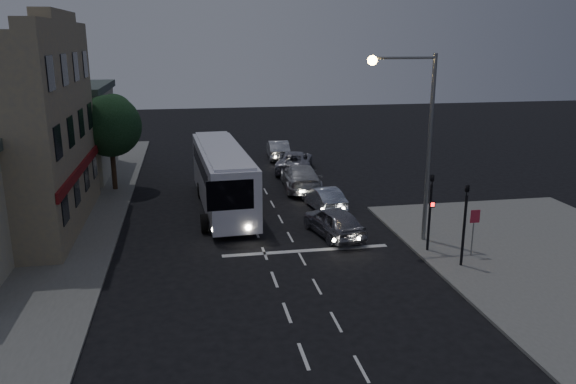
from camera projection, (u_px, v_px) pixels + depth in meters
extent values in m
plane|color=black|center=(271.00, 270.00, 24.48)|extent=(120.00, 120.00, 0.00)
cube|color=slate|center=(7.00, 227.00, 29.82)|extent=(12.00, 50.00, 0.12)
cube|color=silver|center=(304.00, 356.00, 17.83)|extent=(0.12, 1.60, 0.01)
cube|color=silver|center=(287.00, 313.00, 20.68)|extent=(0.12, 1.60, 0.01)
cube|color=silver|center=(274.00, 279.00, 23.53)|extent=(0.12, 1.60, 0.01)
cube|color=silver|center=(265.00, 253.00, 26.37)|extent=(0.12, 1.60, 0.01)
cube|color=silver|center=(257.00, 232.00, 29.22)|extent=(0.12, 1.60, 0.01)
cube|color=silver|center=(250.00, 215.00, 32.07)|extent=(0.12, 1.60, 0.01)
cube|color=silver|center=(245.00, 201.00, 34.91)|extent=(0.12, 1.60, 0.01)
cube|color=silver|center=(240.00, 189.00, 37.76)|extent=(0.12, 1.60, 0.01)
cube|color=silver|center=(236.00, 178.00, 40.61)|extent=(0.12, 1.60, 0.01)
cube|color=silver|center=(361.00, 369.00, 17.16)|extent=(0.10, 1.50, 0.01)
cube|color=silver|center=(336.00, 322.00, 20.00)|extent=(0.10, 1.50, 0.01)
cube|color=silver|center=(317.00, 286.00, 22.85)|extent=(0.10, 1.50, 0.01)
cube|color=silver|center=(302.00, 259.00, 25.70)|extent=(0.10, 1.50, 0.01)
cube|color=silver|center=(290.00, 237.00, 28.55)|extent=(0.10, 1.50, 0.01)
cube|color=silver|center=(281.00, 219.00, 31.39)|extent=(0.10, 1.50, 0.01)
cube|color=silver|center=(272.00, 204.00, 34.24)|extent=(0.10, 1.50, 0.01)
cube|color=silver|center=(266.00, 191.00, 37.09)|extent=(0.10, 1.50, 0.01)
cube|color=silver|center=(260.00, 180.00, 39.93)|extent=(0.10, 1.50, 0.01)
cube|color=silver|center=(255.00, 171.00, 42.78)|extent=(0.10, 1.50, 0.01)
cube|color=silver|center=(306.00, 251.00, 26.72)|extent=(8.00, 0.35, 0.01)
cube|color=white|center=(222.00, 176.00, 32.92)|extent=(3.15, 12.10, 3.19)
cube|color=white|center=(221.00, 149.00, 32.48)|extent=(2.73, 11.68, 0.18)
cube|color=black|center=(230.00, 195.00, 27.15)|extent=(2.30, 0.25, 1.50)
cube|color=black|center=(243.00, 163.00, 33.44)|extent=(0.59, 9.97, 0.90)
cube|color=black|center=(200.00, 165.00, 33.01)|extent=(0.59, 9.97, 0.90)
cube|color=maroon|center=(242.00, 179.00, 34.20)|extent=(0.33, 5.48, 1.40)
cube|color=maroon|center=(200.00, 181.00, 33.77)|extent=(0.33, 5.48, 1.40)
cylinder|color=black|center=(205.00, 223.00, 29.11)|extent=(0.40, 1.02, 1.00)
cylinder|color=black|center=(252.00, 221.00, 29.54)|extent=(0.40, 1.02, 1.00)
cylinder|color=black|center=(201.00, 190.00, 35.46)|extent=(0.40, 1.02, 1.00)
cylinder|color=black|center=(240.00, 188.00, 35.88)|extent=(0.40, 1.02, 1.00)
cylinder|color=black|center=(200.00, 184.00, 37.07)|extent=(0.40, 1.02, 1.00)
cylinder|color=black|center=(238.00, 182.00, 37.49)|extent=(0.40, 1.02, 1.00)
cylinder|color=#FFF2CC|center=(214.00, 230.00, 27.39)|extent=(0.26, 0.06, 0.26)
cylinder|color=#FFF2CC|center=(248.00, 228.00, 27.68)|extent=(0.26, 0.06, 0.26)
imported|color=gray|center=(334.00, 222.00, 28.53)|extent=(2.68, 4.77, 1.53)
imported|color=#B3BCCD|center=(324.00, 198.00, 33.08)|extent=(1.96, 4.29, 1.36)
imported|color=silver|center=(301.00, 177.00, 37.41)|extent=(2.70, 5.87, 1.66)
imported|color=#92919C|center=(294.00, 161.00, 42.53)|extent=(3.87, 6.07, 1.56)
imported|color=silver|center=(278.00, 149.00, 47.04)|extent=(1.95, 4.79, 1.55)
cylinder|color=black|center=(429.00, 218.00, 26.08)|extent=(0.12, 0.12, 3.20)
imported|color=black|center=(432.00, 175.00, 25.54)|extent=(0.15, 0.18, 0.90)
cube|color=black|center=(432.00, 204.00, 25.73)|extent=(0.25, 0.12, 0.30)
cube|color=#FF0C0C|center=(433.00, 205.00, 25.66)|extent=(0.16, 0.02, 0.18)
cylinder|color=black|center=(464.00, 231.00, 24.31)|extent=(0.12, 0.12, 3.20)
imported|color=black|center=(468.00, 185.00, 23.76)|extent=(0.18, 0.15, 0.90)
cylinder|color=slate|center=(473.00, 235.00, 25.59)|extent=(0.06, 0.06, 2.00)
cube|color=#B02036|center=(475.00, 216.00, 25.28)|extent=(0.45, 0.03, 0.60)
cylinder|color=slate|center=(429.00, 150.00, 26.72)|extent=(0.20, 0.20, 9.00)
cylinder|color=slate|center=(404.00, 58.00, 25.32)|extent=(3.00, 0.12, 0.12)
sphere|color=#FFBF59|center=(372.00, 60.00, 25.09)|extent=(0.44, 0.44, 0.44)
cube|color=gray|center=(55.00, 26.00, 27.70)|extent=(1.00, 12.00, 0.50)
cube|color=gray|center=(54.00, 15.00, 27.56)|extent=(1.00, 6.00, 0.50)
cube|color=maroon|center=(81.00, 168.00, 29.71)|extent=(0.15, 12.00, 0.50)
cube|color=black|center=(65.00, 207.00, 25.64)|extent=(0.06, 1.30, 1.50)
cube|color=black|center=(77.00, 190.00, 28.49)|extent=(0.06, 1.30, 1.50)
cube|color=black|center=(86.00, 176.00, 31.34)|extent=(0.06, 1.30, 1.50)
cube|color=black|center=(95.00, 165.00, 34.18)|extent=(0.06, 1.30, 1.50)
cube|color=black|center=(58.00, 142.00, 24.85)|extent=(0.06, 1.30, 1.50)
cube|color=black|center=(71.00, 132.00, 27.70)|extent=(0.06, 1.30, 1.50)
cube|color=black|center=(81.00, 123.00, 30.54)|extent=(0.06, 1.30, 1.50)
cube|color=black|center=(90.00, 116.00, 33.39)|extent=(0.06, 1.30, 1.50)
cube|color=black|center=(50.00, 73.00, 24.06)|extent=(0.06, 1.30, 1.50)
cube|color=black|center=(64.00, 70.00, 26.90)|extent=(0.06, 1.30, 1.50)
cube|color=black|center=(76.00, 67.00, 29.75)|extent=(0.06, 1.30, 1.50)
cube|color=black|center=(85.00, 64.00, 32.60)|extent=(0.06, 1.30, 1.50)
cube|color=#A3A39E|center=(44.00, 134.00, 40.31)|extent=(9.00, 9.00, 6.00)
cube|color=#3D4B47|center=(38.00, 88.00, 39.46)|extent=(9.40, 9.40, 0.50)
cylinder|color=black|center=(114.00, 168.00, 36.90)|extent=(0.32, 0.32, 2.80)
sphere|color=black|center=(110.00, 126.00, 36.16)|extent=(4.00, 4.00, 4.00)
sphere|color=#295530|center=(114.00, 114.00, 36.58)|extent=(2.60, 2.60, 2.60)
sphere|color=black|center=(103.00, 121.00, 35.44)|extent=(2.40, 2.40, 2.40)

